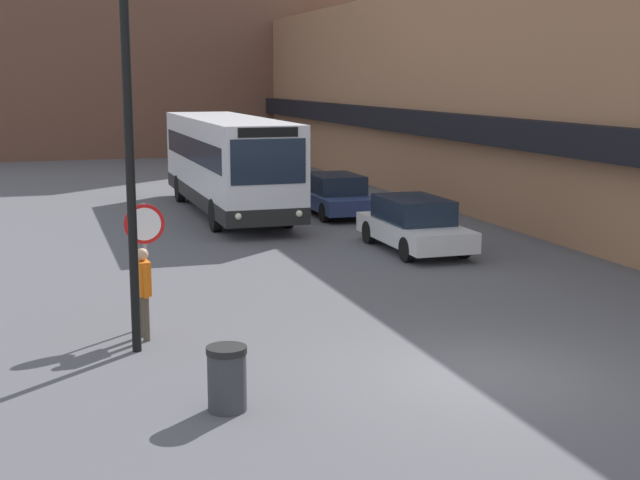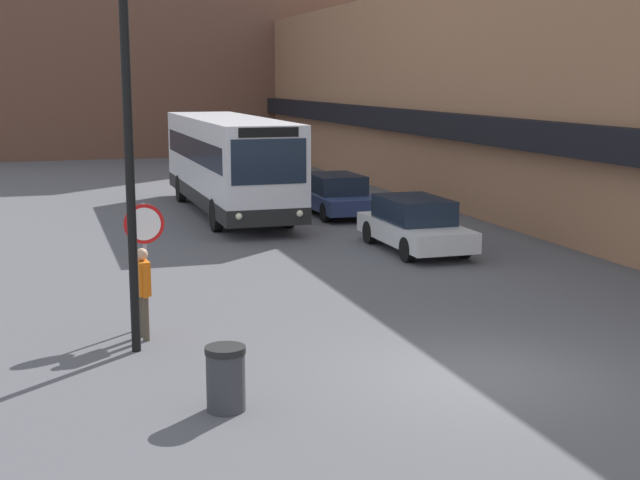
% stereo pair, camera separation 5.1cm
% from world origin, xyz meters
% --- Properties ---
extents(ground_plane, '(160.00, 160.00, 0.00)m').
position_xyz_m(ground_plane, '(0.00, 0.00, 0.00)').
color(ground_plane, '#515156').
extents(building_row_right, '(5.50, 60.00, 8.16)m').
position_xyz_m(building_row_right, '(9.97, 24.00, 4.07)').
color(building_row_right, '#996B4C').
rests_on(building_row_right, ground_plane).
extents(city_bus, '(2.58, 11.61, 3.36)m').
position_xyz_m(city_bus, '(-0.29, 18.35, 1.81)').
color(city_bus, silver).
rests_on(city_bus, ground_plane).
extents(parked_car_front, '(1.83, 4.46, 1.47)m').
position_xyz_m(parked_car_front, '(3.20, 10.08, 0.74)').
color(parked_car_front, silver).
rests_on(parked_car_front, ground_plane).
extents(parked_car_middle, '(1.89, 4.29, 1.42)m').
position_xyz_m(parked_car_middle, '(3.20, 16.89, 0.71)').
color(parked_car_middle, navy).
rests_on(parked_car_middle, ground_plane).
extents(stop_sign, '(0.76, 0.08, 2.39)m').
position_xyz_m(stop_sign, '(-4.79, 4.48, 1.74)').
color(stop_sign, gray).
rests_on(stop_sign, ground_plane).
extents(street_lamp, '(1.46, 0.36, 6.80)m').
position_xyz_m(street_lamp, '(-4.89, 3.00, 4.18)').
color(street_lamp, black).
rests_on(street_lamp, ground_plane).
extents(pedestrian, '(0.26, 0.55, 1.69)m').
position_xyz_m(pedestrian, '(-4.94, 3.72, 1.02)').
color(pedestrian, brown).
rests_on(pedestrian, ground_plane).
extents(trash_bin, '(0.59, 0.59, 0.95)m').
position_xyz_m(trash_bin, '(-4.23, -0.26, 0.48)').
color(trash_bin, '#38383D').
rests_on(trash_bin, ground_plane).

